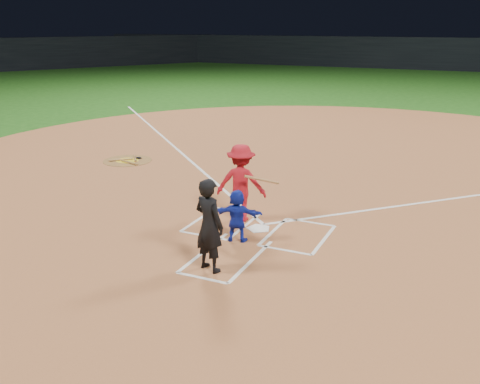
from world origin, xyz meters
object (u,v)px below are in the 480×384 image
at_px(on_deck_circle, 127,161).
at_px(batter_at_plate, 241,183).
at_px(umpire, 209,225).
at_px(home_plate, 259,228).
at_px(catcher, 237,216).

relative_size(on_deck_circle, batter_at_plate, 0.90).
bearing_deg(umpire, on_deck_circle, -26.19).
distance_m(home_plate, umpire, 2.57).
distance_m(home_plate, on_deck_circle, 7.83).
bearing_deg(on_deck_circle, umpire, -44.15).
bearing_deg(home_plate, on_deck_circle, -31.26).
height_order(umpire, batter_at_plate, batter_at_plate).
height_order(home_plate, batter_at_plate, batter_at_plate).
distance_m(home_plate, catcher, 1.05).
xyz_separation_m(catcher, batter_at_plate, (-0.47, 1.25, 0.35)).
bearing_deg(umpire, home_plate, -72.94).
relative_size(catcher, umpire, 0.64).
relative_size(home_plate, umpire, 0.32).
height_order(home_plate, catcher, catcher).
relative_size(home_plate, catcher, 0.51).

